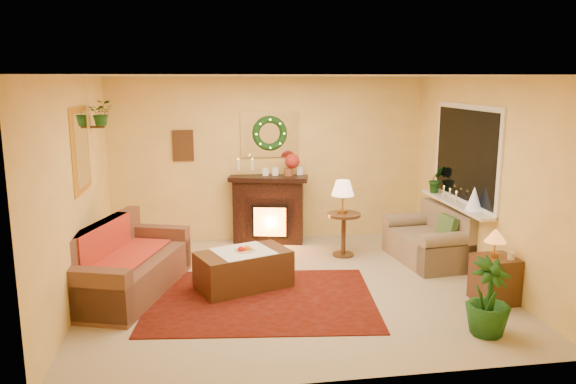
{
  "coord_description": "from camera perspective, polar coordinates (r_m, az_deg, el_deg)",
  "views": [
    {
      "loc": [
        -1.08,
        -6.56,
        2.57
      ],
      "look_at": [
        0.0,
        0.35,
        1.15
      ],
      "focal_mm": 35.0,
      "sensor_mm": 36.0,
      "label": 1
    }
  ],
  "objects": [
    {
      "name": "floor_palm",
      "position": [
        6.09,
        19.74,
        -9.61
      ],
      "size": [
        1.74,
        1.74,
        2.39
      ],
      "primitive_type": "imported",
      "rotation": [
        0.0,
        0.0,
        0.38
      ],
      "color": "#183E1A",
      "rests_on": "floor"
    },
    {
      "name": "mantel_candle_a",
      "position": [
        8.69,
        -5.07,
        2.76
      ],
      "size": [
        0.06,
        0.06,
        0.17
      ],
      "primitive_type": "cylinder",
      "color": "silver",
      "rests_on": "fireplace"
    },
    {
      "name": "wall_front",
      "position": [
        4.62,
        5.01,
        -4.52
      ],
      "size": [
        5.0,
        5.0,
        0.0
      ],
      "primitive_type": "plane",
      "color": "#EFD88C",
      "rests_on": "ground"
    },
    {
      "name": "fireplace",
      "position": [
        8.9,
        -2.0,
        -1.66
      ],
      "size": [
        1.14,
        0.59,
        1.0
      ],
      "primitive_type": "cube",
      "rotation": [
        0.0,
        0.0,
        -0.23
      ],
      "color": "black",
      "rests_on": "floor"
    },
    {
      "name": "poinsettia",
      "position": [
        8.77,
        0.43,
        3.15
      ],
      "size": [
        0.23,
        0.23,
        0.23
      ],
      "primitive_type": "sphere",
      "color": "#A8281F",
      "rests_on": "fireplace"
    },
    {
      "name": "end_table_square",
      "position": [
        7.04,
        20.24,
        -8.32
      ],
      "size": [
        0.46,
        0.46,
        0.54
      ],
      "primitive_type": "cube",
      "rotation": [
        0.0,
        0.0,
        0.05
      ],
      "color": "#51321A",
      "rests_on": "floor"
    },
    {
      "name": "wall_right",
      "position": [
        7.58,
        19.44,
        1.17
      ],
      "size": [
        4.5,
        4.5,
        0.0
      ],
      "primitive_type": "plane",
      "color": "#EFD88C",
      "rests_on": "ground"
    },
    {
      "name": "wall_back",
      "position": [
        8.97,
        -1.88,
        3.33
      ],
      "size": [
        5.0,
        5.0,
        0.0
      ],
      "primitive_type": "plane",
      "color": "#EFD88C",
      "rests_on": "ground"
    },
    {
      "name": "window_frame",
      "position": [
        8.02,
        17.62,
        3.63
      ],
      "size": [
        0.03,
        1.86,
        1.36
      ],
      "primitive_type": "cube",
      "color": "white",
      "rests_on": "wall_right"
    },
    {
      "name": "wreath",
      "position": [
        8.86,
        -1.85,
        5.96
      ],
      "size": [
        0.55,
        0.11,
        0.55
      ],
      "primitive_type": "torus",
      "rotation": [
        1.57,
        0.0,
        0.0
      ],
      "color": "#194719",
      "rests_on": "wall_back"
    },
    {
      "name": "sofa",
      "position": [
        7.09,
        -15.92,
        -6.55
      ],
      "size": [
        1.46,
        2.16,
        0.85
      ],
      "primitive_type": "cube",
      "rotation": [
        0.0,
        0.0,
        -0.32
      ],
      "color": "#493824",
      "rests_on": "floor"
    },
    {
      "name": "loveseat",
      "position": [
        8.22,
        13.96,
        -4.04
      ],
      "size": [
        0.91,
        1.41,
        0.77
      ],
      "primitive_type": "cube",
      "rotation": [
        0.0,
        0.0,
        0.1
      ],
      "color": "#837258",
      "rests_on": "floor"
    },
    {
      "name": "window_glass",
      "position": [
        8.02,
        17.53,
        3.63
      ],
      "size": [
        0.02,
        1.7,
        1.22
      ],
      "primitive_type": "cube",
      "color": "black",
      "rests_on": "wall_right"
    },
    {
      "name": "hanging_plant",
      "position": [
        7.74,
        -18.34,
        6.45
      ],
      "size": [
        0.33,
        0.28,
        0.36
      ],
      "primitive_type": "imported",
      "color": "#194719",
      "rests_on": "wall_left"
    },
    {
      "name": "mantel_mirror",
      "position": [
        8.9,
        -1.88,
        5.86
      ],
      "size": [
        0.92,
        0.02,
        0.72
      ],
      "primitive_type": "cube",
      "color": "white",
      "rests_on": "wall_back"
    },
    {
      "name": "ceiling",
      "position": [
        6.65,
        0.48,
        11.73
      ],
      "size": [
        5.0,
        5.0,
        0.0
      ],
      "primitive_type": "plane",
      "color": "white",
      "rests_on": "ground"
    },
    {
      "name": "mantel_candle_b",
      "position": [
        8.69,
        -3.66,
        2.78
      ],
      "size": [
        0.06,
        0.06,
        0.17
      ],
      "primitive_type": "cylinder",
      "color": "white",
      "rests_on": "fireplace"
    },
    {
      "name": "wall_art",
      "position": [
        8.86,
        -10.61,
        4.67
      ],
      "size": [
        0.32,
        0.03,
        0.48
      ],
      "primitive_type": "cube",
      "color": "#381E11",
      "rests_on": "wall_back"
    },
    {
      "name": "floor",
      "position": [
        7.13,
        0.44,
        -9.65
      ],
      "size": [
        5.0,
        5.0,
        0.0
      ],
      "primitive_type": "plane",
      "color": "beige",
      "rests_on": "ground"
    },
    {
      "name": "lamp_tiffany",
      "position": [
        6.88,
        20.31,
        -4.64
      ],
      "size": [
        0.25,
        0.25,
        0.37
      ],
      "primitive_type": "cone",
      "color": "orange",
      "rests_on": "end_table_square"
    },
    {
      "name": "fruit_bowl",
      "position": [
        7.0,
        -4.44,
        -6.18
      ],
      "size": [
        0.27,
        0.27,
        0.06
      ],
      "primitive_type": "cylinder",
      "color": "beige",
      "rests_on": "coffee_table"
    },
    {
      "name": "window_sill",
      "position": [
        8.09,
        16.67,
        -1.14
      ],
      "size": [
        0.22,
        1.86,
        0.04
      ],
      "primitive_type": "cube",
      "color": "white",
      "rests_on": "wall_right"
    },
    {
      "name": "red_throw",
      "position": [
        7.26,
        -16.43,
        -5.96
      ],
      "size": [
        0.77,
        1.26,
        0.02
      ],
      "primitive_type": "cube",
      "color": "red",
      "rests_on": "sofa"
    },
    {
      "name": "area_rug",
      "position": [
        6.76,
        -2.71,
        -10.84
      ],
      "size": [
        2.86,
        2.28,
        0.01
      ],
      "primitive_type": "cube",
      "rotation": [
        0.0,
        0.0,
        -0.12
      ],
      "color": "#3F0C01",
      "rests_on": "floor"
    },
    {
      "name": "side_table_round",
      "position": [
        8.29,
        5.65,
        -4.29
      ],
      "size": [
        0.63,
        0.63,
        0.64
      ],
      "primitive_type": "cylinder",
      "rotation": [
        0.0,
        0.0,
        0.36
      ],
      "color": "#523622",
      "rests_on": "floor"
    },
    {
      "name": "wall_left",
      "position": [
        6.83,
        -20.7,
        0.01
      ],
      "size": [
        4.5,
        4.5,
        0.0
      ],
      "primitive_type": "plane",
      "color": "#EFD88C",
      "rests_on": "ground"
    },
    {
      "name": "sill_plant",
      "position": [
        8.65,
        14.83,
        1.2
      ],
      "size": [
        0.28,
        0.23,
        0.52
      ],
      "primitive_type": "imported",
      "color": "#256021",
      "rests_on": "window_sill"
    },
    {
      "name": "coffee_table",
      "position": [
        7.07,
        -4.54,
        -8.08
      ],
      "size": [
        1.27,
        0.98,
        0.47
      ],
      "primitive_type": "cube",
      "rotation": [
        0.0,
        0.0,
        0.37
      ],
      "color": "black",
      "rests_on": "floor"
    },
    {
      "name": "lamp_cream",
      "position": [
        8.16,
        5.57,
        -0.54
      ],
      "size": [
        0.33,
        0.33,
        0.5
      ],
      "primitive_type": "cone",
      "color": "#FFCC95",
      "rests_on": "side_table_round"
    },
    {
      "name": "mini_tree",
      "position": [
        7.64,
        18.38,
        -0.68
      ],
      "size": [
        0.22,
        0.22,
        0.32
      ],
      "primitive_type": "cone",
      "color": "silver",
      "rests_on": "window_sill"
    },
    {
      "name": "gold_mirror",
      "position": [
        7.05,
        -20.32,
        4.08
      ],
      "size": [
        0.03,
        0.84,
        1.0
      ],
      "primitive_type": "cube",
      "color": "gold",
      "rests_on": "wall_left"
    }
  ]
}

